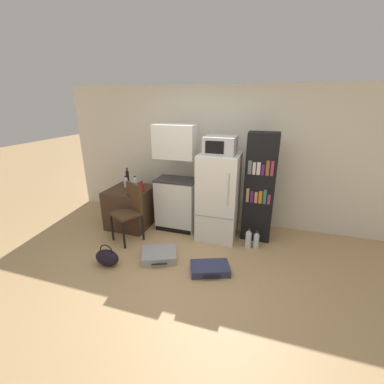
{
  "coord_description": "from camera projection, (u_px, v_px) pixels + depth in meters",
  "views": [
    {
      "loc": [
        1.03,
        -2.66,
        2.26
      ],
      "look_at": [
        -0.09,
        0.85,
        0.93
      ],
      "focal_mm": 24.0,
      "sensor_mm": 36.0,
      "label": 1
    }
  ],
  "objects": [
    {
      "name": "ground_plane",
      "position": [
        179.0,
        278.0,
        3.45
      ],
      "size": [
        24.0,
        24.0,
        0.0
      ],
      "primitive_type": "plane",
      "color": "tan"
    },
    {
      "name": "wall_back",
      "position": [
        226.0,
        157.0,
        4.76
      ],
      "size": [
        6.4,
        0.1,
        2.51
      ],
      "color": "silver",
      "rests_on": "ground_plane"
    },
    {
      "name": "side_table",
      "position": [
        131.0,
        207.0,
        4.81
      ],
      "size": [
        0.74,
        0.78,
        0.72
      ],
      "color": "#422D1E",
      "rests_on": "ground_plane"
    },
    {
      "name": "kitchen_hutch",
      "position": [
        176.0,
        184.0,
        4.55
      ],
      "size": [
        0.72,
        0.47,
        1.88
      ],
      "color": "silver",
      "rests_on": "ground_plane"
    },
    {
      "name": "refrigerator",
      "position": [
        218.0,
        197.0,
        4.29
      ],
      "size": [
        0.65,
        0.65,
        1.45
      ],
      "color": "white",
      "rests_on": "ground_plane"
    },
    {
      "name": "microwave",
      "position": [
        220.0,
        145.0,
        3.99
      ],
      "size": [
        0.49,
        0.43,
        0.28
      ],
      "color": "#B7B7BC",
      "rests_on": "refrigerator"
    },
    {
      "name": "bookshelf",
      "position": [
        259.0,
        188.0,
        4.18
      ],
      "size": [
        0.47,
        0.33,
        1.8
      ],
      "color": "black",
      "rests_on": "ground_plane"
    },
    {
      "name": "bottle_wine_dark",
      "position": [
        127.0,
        177.0,
        4.96
      ],
      "size": [
        0.06,
        0.06,
        0.31
      ],
      "color": "black",
      "rests_on": "side_table"
    },
    {
      "name": "bottle_clear_short",
      "position": [
        126.0,
        182.0,
        4.77
      ],
      "size": [
        0.08,
        0.08,
        0.21
      ],
      "color": "silver",
      "rests_on": "side_table"
    },
    {
      "name": "bottle_milk_white",
      "position": [
        135.0,
        182.0,
        4.77
      ],
      "size": [
        0.08,
        0.08,
        0.21
      ],
      "color": "white",
      "rests_on": "side_table"
    },
    {
      "name": "bottle_ketchup_red",
      "position": [
        142.0,
        187.0,
        4.53
      ],
      "size": [
        0.07,
        0.07,
        0.19
      ],
      "color": "#AD1914",
      "rests_on": "side_table"
    },
    {
      "name": "bowl",
      "position": [
        134.0,
        183.0,
        4.98
      ],
      "size": [
        0.14,
        0.14,
        0.04
      ],
      "color": "silver",
      "rests_on": "side_table"
    },
    {
      "name": "chair",
      "position": [
        130.0,
        207.0,
        4.25
      ],
      "size": [
        0.54,
        0.54,
        0.97
      ],
      "rotation": [
        0.0,
        0.0,
        -0.47
      ],
      "color": "black",
      "rests_on": "ground_plane"
    },
    {
      "name": "suitcase_large_flat",
      "position": [
        159.0,
        255.0,
        3.85
      ],
      "size": [
        0.63,
        0.59,
        0.12
      ],
      "rotation": [
        0.0,
        0.0,
        0.43
      ],
      "color": "#99999E",
      "rests_on": "ground_plane"
    },
    {
      "name": "suitcase_small_flat",
      "position": [
        210.0,
        268.0,
        3.56
      ],
      "size": [
        0.61,
        0.49,
        0.11
      ],
      "rotation": [
        0.0,
        0.0,
        0.37
      ],
      "color": "navy",
      "rests_on": "ground_plane"
    },
    {
      "name": "handbag",
      "position": [
        107.0,
        257.0,
        3.68
      ],
      "size": [
        0.36,
        0.2,
        0.33
      ],
      "color": "black",
      "rests_on": "ground_plane"
    },
    {
      "name": "water_bottle_front",
      "position": [
        248.0,
        239.0,
        4.12
      ],
      "size": [
        0.09,
        0.09,
        0.34
      ],
      "color": "silver",
      "rests_on": "ground_plane"
    },
    {
      "name": "water_bottle_middle",
      "position": [
        256.0,
        241.0,
        4.11
      ],
      "size": [
        0.09,
        0.09,
        0.3
      ],
      "color": "silver",
      "rests_on": "ground_plane"
    }
  ]
}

